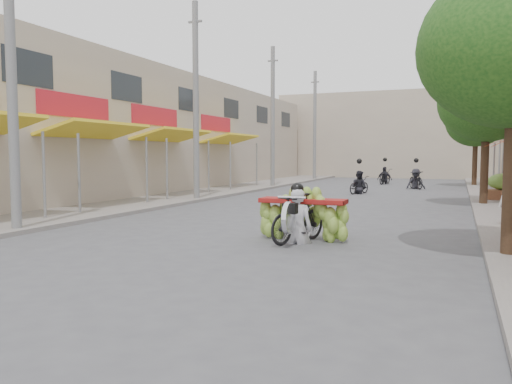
# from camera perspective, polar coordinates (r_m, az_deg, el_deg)

# --- Properties ---
(ground) EXTENTS (120.00, 120.00, 0.00)m
(ground) POSITION_cam_1_polar(r_m,az_deg,el_deg) (7.71, -14.87, -10.14)
(ground) COLOR #505055
(ground) RESTS_ON ground
(sidewalk_left) EXTENTS (4.00, 60.00, 0.12)m
(sidewalk_left) POSITION_cam_1_polar(r_m,az_deg,el_deg) (23.98, -6.68, -0.12)
(sidewalk_left) COLOR gray
(sidewalk_left) RESTS_ON ground
(shophouse_row_left) EXTENTS (9.77, 40.00, 6.00)m
(shophouse_row_left) POSITION_cam_1_polar(r_m,az_deg,el_deg) (25.90, -17.63, 6.54)
(shophouse_row_left) COLOR tan
(shophouse_row_left) RESTS_ON ground
(far_building) EXTENTS (20.00, 6.00, 7.00)m
(far_building) POSITION_cam_1_polar(r_m,az_deg,el_deg) (44.21, 16.32, 6.21)
(far_building) COLOR tan
(far_building) RESTS_ON ground
(utility_pole_near) EXTENTS (0.60, 0.24, 8.00)m
(utility_pole_near) POSITION_cam_1_polar(r_m,az_deg,el_deg) (13.53, -26.20, 12.90)
(utility_pole_near) COLOR slate
(utility_pole_near) RESTS_ON ground
(utility_pole_mid) EXTENTS (0.60, 0.24, 8.00)m
(utility_pole_mid) POSITION_cam_1_polar(r_m,az_deg,el_deg) (20.62, -6.89, 10.19)
(utility_pole_mid) COLOR slate
(utility_pole_mid) RESTS_ON ground
(utility_pole_far) EXTENTS (0.60, 0.24, 8.00)m
(utility_pole_far) POSITION_cam_1_polar(r_m,az_deg,el_deg) (28.79, 1.91, 8.54)
(utility_pole_far) COLOR slate
(utility_pole_far) RESTS_ON ground
(utility_pole_back) EXTENTS (0.60, 0.24, 8.00)m
(utility_pole_back) POSITION_cam_1_polar(r_m,az_deg,el_deg) (37.35, 6.73, 7.54)
(utility_pole_back) COLOR slate
(utility_pole_back) RESTS_ON ground
(street_tree_mid) EXTENTS (3.40, 3.40, 5.25)m
(street_tree_mid) POSITION_cam_1_polar(r_m,az_deg,el_deg) (20.06, 24.87, 9.30)
(street_tree_mid) COLOR #3A2719
(street_tree_mid) RESTS_ON ground
(street_tree_far) EXTENTS (3.40, 3.40, 5.25)m
(street_tree_far) POSITION_cam_1_polar(r_m,az_deg,el_deg) (32.02, 23.85, 7.32)
(street_tree_far) COLOR #3A2719
(street_tree_far) RESTS_ON ground
(produce_crate_far) EXTENTS (1.20, 0.88, 1.16)m
(produce_crate_far) POSITION_cam_1_polar(r_m,az_deg,el_deg) (22.05, 26.45, 0.77)
(produce_crate_far) COLOR brown
(produce_crate_far) RESTS_ON ground
(banana_motorbike) EXTENTS (2.20, 1.92, 2.21)m
(banana_motorbike) POSITION_cam_1_polar(r_m,az_deg,el_deg) (10.88, 5.02, -1.92)
(banana_motorbike) COLOR black
(banana_motorbike) RESTS_ON ground
(pedestrian) EXTENTS (1.06, 0.85, 1.88)m
(pedestrian) POSITION_cam_1_polar(r_m,az_deg,el_deg) (19.11, 27.19, 1.30)
(pedestrian) COLOR silver
(pedestrian) RESTS_ON ground
(bg_motorbike_a) EXTENTS (1.06, 1.62, 1.95)m
(bg_motorbike_a) POSITION_cam_1_polar(r_m,az_deg,el_deg) (24.58, 11.69, 1.56)
(bg_motorbike_a) COLOR black
(bg_motorbike_a) RESTS_ON ground
(bg_motorbike_b) EXTENTS (1.26, 1.79, 1.95)m
(bg_motorbike_b) POSITION_cam_1_polar(r_m,az_deg,el_deg) (28.80, 17.81, 1.99)
(bg_motorbike_b) COLOR black
(bg_motorbike_b) RESTS_ON ground
(bg_motorbike_c) EXTENTS (1.06, 1.83, 1.95)m
(bg_motorbike_c) POSITION_cam_1_polar(r_m,az_deg,el_deg) (32.95, 14.50, 2.22)
(bg_motorbike_c) COLOR black
(bg_motorbike_c) RESTS_ON ground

